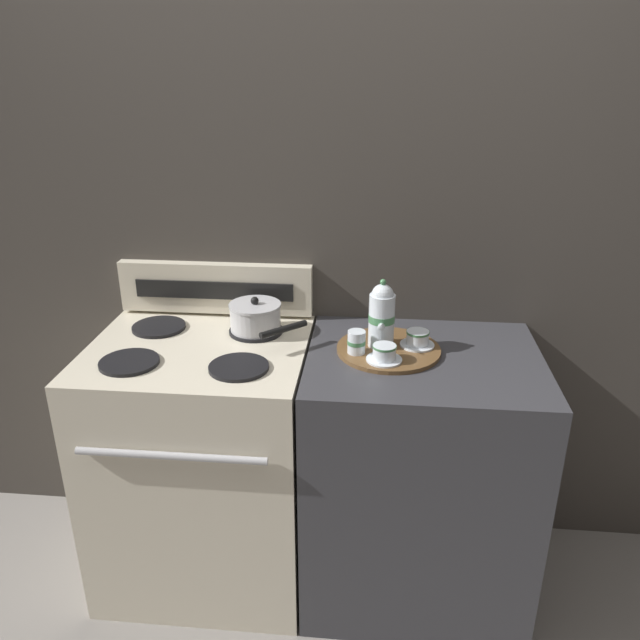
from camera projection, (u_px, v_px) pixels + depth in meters
name	position (u px, v px, depth m)	size (l,w,h in m)	color
ground_plane	(312.00, 568.00, 2.42)	(6.00, 6.00, 0.00)	gray
wall_back	(321.00, 271.00, 2.31)	(6.00, 0.05, 2.20)	#423D38
stove	(206.00, 462.00, 2.28)	(0.74, 0.66, 0.94)	beige
control_panel	(216.00, 288.00, 2.32)	(0.72, 0.05, 0.19)	beige
side_counter	(416.00, 475.00, 2.21)	(0.77, 0.63, 0.93)	#38383D
saucepan	(256.00, 317.00, 2.18)	(0.28, 0.29, 0.12)	#B7B7BC
serving_tray	(388.00, 349.00, 2.07)	(0.34, 0.34, 0.01)	brown
teapot	(382.00, 315.00, 2.04)	(0.09, 0.14, 0.23)	silver
teacup_left	(417.00, 338.00, 2.07)	(0.11, 0.11, 0.05)	silver
teacup_right	(384.00, 353.00, 1.97)	(0.11, 0.11, 0.05)	silver
creamer_jug	(356.00, 342.00, 2.01)	(0.06, 0.06, 0.08)	silver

